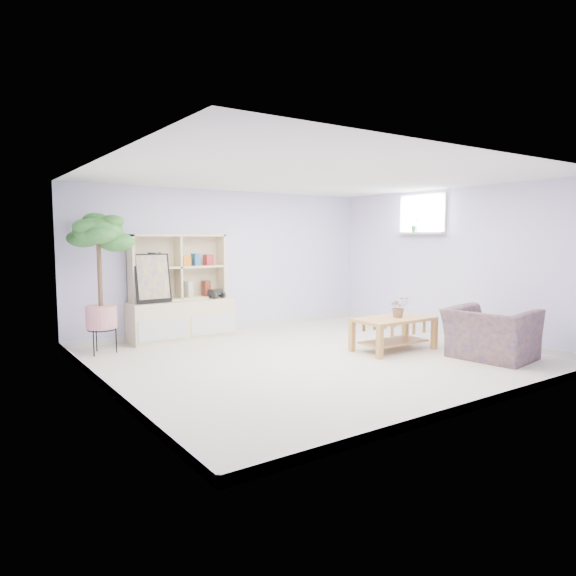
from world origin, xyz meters
TOP-DOWN VIEW (x-y plane):
  - floor at (0.00, 0.00)m, footprint 5.50×5.00m
  - ceiling at (0.00, 0.00)m, footprint 5.50×5.00m
  - walls at (0.00, 0.00)m, footprint 5.51×5.01m
  - baseboard at (0.00, 0.00)m, footprint 5.50×5.00m
  - window at (2.73, 0.60)m, footprint 0.10×0.98m
  - window_sill at (2.67, 0.60)m, footprint 0.14×1.00m
  - storage_unit at (-0.98, 2.24)m, footprint 1.66×0.56m
  - poster at (-1.46, 2.16)m, footprint 0.54×0.13m
  - toy_truck at (-0.41, 2.17)m, footprint 0.34×0.27m
  - coffee_table at (1.19, -0.25)m, footprint 1.16×0.64m
  - table_plant at (1.28, -0.26)m, footprint 0.34×0.32m
  - floor_tree at (-2.30, 1.90)m, footprint 0.93×0.93m
  - armchair at (1.87, -1.35)m, footprint 1.05×1.16m
  - sill_plant at (2.67, 0.71)m, footprint 0.16×0.14m

SIDE VIEW (x-z plane):
  - floor at x=0.00m, z-range -0.01..0.01m
  - baseboard at x=0.00m, z-range 0.00..0.10m
  - coffee_table at x=1.19m, z-range 0.00..0.47m
  - armchair at x=1.87m, z-range 0.00..0.77m
  - table_plant at x=1.28m, z-range 0.47..0.77m
  - toy_truck at x=-0.41m, z-range 0.62..0.78m
  - storage_unit at x=-0.98m, z-range 0.00..1.66m
  - floor_tree at x=-2.30m, z-range 0.00..1.96m
  - poster at x=-1.46m, z-range 0.62..1.37m
  - walls at x=0.00m, z-range 0.00..2.40m
  - window_sill at x=2.67m, z-range 1.66..1.70m
  - sill_plant at x=2.67m, z-range 1.70..1.94m
  - window at x=2.73m, z-range 1.66..2.34m
  - ceiling at x=0.00m, z-range 2.40..2.40m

